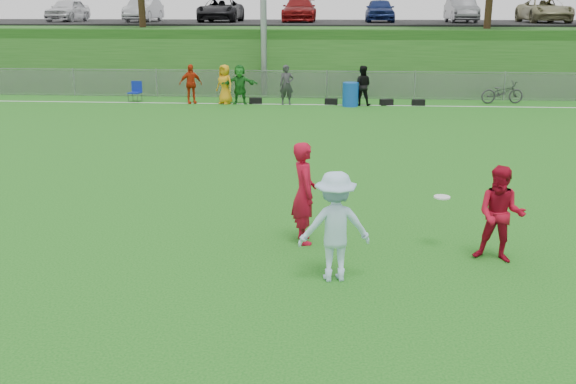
# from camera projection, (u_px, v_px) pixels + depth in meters

# --- Properties ---
(ground) EXTENTS (120.00, 120.00, 0.00)m
(ground) POSITION_uv_depth(u_px,v_px,m) (303.00, 270.00, 10.56)
(ground) COLOR #125713
(ground) RESTS_ON ground
(sideline_far) EXTENTS (60.00, 0.10, 0.01)m
(sideline_far) POSITION_uv_depth(u_px,v_px,m) (326.00, 105.00, 27.78)
(sideline_far) COLOR white
(sideline_far) RESTS_ON ground
(fence) EXTENTS (58.00, 0.06, 1.30)m
(fence) POSITION_uv_depth(u_px,v_px,m) (327.00, 84.00, 29.51)
(fence) COLOR gray
(fence) RESTS_ON ground
(berm) EXTENTS (120.00, 18.00, 3.00)m
(berm) POSITION_uv_depth(u_px,v_px,m) (330.00, 49.00, 39.79)
(berm) COLOR #1A4B15
(berm) RESTS_ON ground
(parking_lot) EXTENTS (120.00, 12.00, 0.10)m
(parking_lot) POSITION_uv_depth(u_px,v_px,m) (331.00, 23.00, 41.27)
(parking_lot) COLOR black
(parking_lot) RESTS_ON berm
(car_row) EXTENTS (32.04, 5.18, 1.44)m
(car_row) POSITION_uv_depth(u_px,v_px,m) (313.00, 10.00, 40.18)
(car_row) COLOR silver
(car_row) RESTS_ON parking_lot
(spectator_row) EXTENTS (8.43, 0.89, 1.69)m
(spectator_row) POSITION_uv_depth(u_px,v_px,m) (260.00, 85.00, 27.75)
(spectator_row) COLOR red
(spectator_row) RESTS_ON ground
(gear_bags) EXTENTS (7.61, 0.43, 0.26)m
(gear_bags) POSITION_uv_depth(u_px,v_px,m) (347.00, 102.00, 27.77)
(gear_bags) COLOR black
(gear_bags) RESTS_ON ground
(player_red_left) EXTENTS (0.60, 0.77, 1.87)m
(player_red_left) POSITION_uv_depth(u_px,v_px,m) (304.00, 193.00, 11.57)
(player_red_left) COLOR #A80B24
(player_red_left) RESTS_ON ground
(player_red_center) EXTENTS (0.96, 0.85, 1.65)m
(player_red_center) POSITION_uv_depth(u_px,v_px,m) (501.00, 214.00, 10.72)
(player_red_center) COLOR #A50B22
(player_red_center) RESTS_ON ground
(player_blue) EXTENTS (1.24, 0.86, 1.76)m
(player_blue) POSITION_uv_depth(u_px,v_px,m) (335.00, 226.00, 9.98)
(player_blue) COLOR #AFD5F3
(player_blue) RESTS_ON ground
(frisbee) EXTENTS (0.29, 0.29, 0.03)m
(frisbee) POSITION_uv_depth(u_px,v_px,m) (442.00, 197.00, 11.30)
(frisbee) COLOR white
(frisbee) RESTS_ON ground
(recycling_bin) EXTENTS (0.76, 0.76, 1.01)m
(recycling_bin) POSITION_uv_depth(u_px,v_px,m) (350.00, 94.00, 27.27)
(recycling_bin) COLOR #1049B0
(recycling_bin) RESTS_ON ground
(camp_chair) EXTENTS (0.57, 0.58, 0.90)m
(camp_chair) POSITION_uv_depth(u_px,v_px,m) (135.00, 96.00, 28.61)
(camp_chair) COLOR #0D2092
(camp_chair) RESTS_ON ground
(bicycle) EXTENTS (1.94, 0.93, 0.98)m
(bicycle) POSITION_uv_depth(u_px,v_px,m) (502.00, 92.00, 28.03)
(bicycle) COLOR #292A2C
(bicycle) RESTS_ON ground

